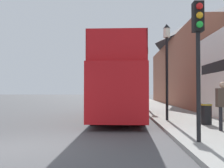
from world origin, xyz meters
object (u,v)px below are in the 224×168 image
at_px(parked_car_ahead_of_bus, 126,100).
at_px(lamp_post_nearest, 167,54).
at_px(tour_bus, 119,87).
at_px(pedestrian_second, 223,101).
at_px(lamp_post_third, 139,72).
at_px(lamp_post_second, 146,65).
at_px(litter_bin, 206,113).
at_px(traffic_signal, 198,39).

relative_size(parked_car_ahead_of_bus, lamp_post_nearest, 0.97).
relative_size(tour_bus, parked_car_ahead_of_bus, 2.17).
height_order(tour_bus, parked_car_ahead_of_bus, tour_bus).
height_order(pedestrian_second, lamp_post_nearest, lamp_post_nearest).
height_order(lamp_post_nearest, lamp_post_third, lamp_post_third).
bearing_deg(pedestrian_second, lamp_post_second, 97.84).
xyz_separation_m(parked_car_ahead_of_bus, lamp_post_third, (1.53, 6.77, 2.96)).
distance_m(pedestrian_second, litter_bin, 1.80).
relative_size(pedestrian_second, lamp_post_second, 0.35).
relative_size(lamp_post_nearest, lamp_post_second, 0.93).
bearing_deg(litter_bin, traffic_signal, -110.71).
distance_m(traffic_signal, litter_bin, 4.73).
distance_m(parked_car_ahead_of_bus, traffic_signal, 15.51).
relative_size(tour_bus, pedestrian_second, 5.67).
distance_m(parked_car_ahead_of_bus, litter_bin, 11.86).
bearing_deg(lamp_post_second, parked_car_ahead_of_bus, 135.58).
xyz_separation_m(lamp_post_second, lamp_post_third, (-0.04, 8.31, 0.07)).
xyz_separation_m(parked_car_ahead_of_bus, lamp_post_second, (1.57, -1.54, 2.89)).
bearing_deg(lamp_post_third, traffic_signal, -89.59).
distance_m(lamp_post_second, litter_bin, 10.46).
bearing_deg(pedestrian_second, lamp_post_nearest, 113.35).
xyz_separation_m(traffic_signal, litter_bin, (1.44, 3.80, -2.43)).
bearing_deg(tour_bus, lamp_post_nearest, -41.48).
relative_size(traffic_signal, lamp_post_third, 0.76).
distance_m(tour_bus, parked_car_ahead_of_bus, 7.81).
relative_size(pedestrian_second, litter_bin, 2.00).
xyz_separation_m(tour_bus, litter_bin, (3.72, -3.73, -1.17)).
bearing_deg(pedestrian_second, tour_bus, 124.71).
bearing_deg(traffic_signal, lamp_post_nearest, 89.32).
relative_size(tour_bus, lamp_post_third, 1.92).
relative_size(parked_car_ahead_of_bus, lamp_post_second, 0.91).
xyz_separation_m(lamp_post_nearest, litter_bin, (1.37, -1.59, -2.78)).
height_order(lamp_post_second, litter_bin, lamp_post_second).
bearing_deg(tour_bus, pedestrian_second, -54.35).
bearing_deg(parked_car_ahead_of_bus, lamp_post_nearest, -83.11).
bearing_deg(tour_bus, litter_bin, -44.16).
relative_size(lamp_post_nearest, lamp_post_third, 0.91).
relative_size(traffic_signal, lamp_post_nearest, 0.84).
relative_size(tour_bus, lamp_post_second, 1.96).
xyz_separation_m(pedestrian_second, lamp_post_nearest, (-1.42, 3.29, 2.19)).
bearing_deg(litter_bin, lamp_post_third, 95.00).
distance_m(traffic_signal, lamp_post_third, 22.03).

